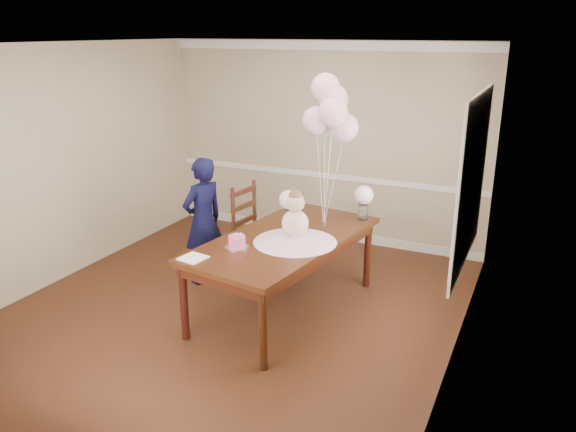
{
  "coord_description": "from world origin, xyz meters",
  "views": [
    {
      "loc": [
        2.79,
        -4.56,
        2.82
      ],
      "look_at": [
        0.53,
        0.27,
        1.05
      ],
      "focal_mm": 35.0,
      "sensor_mm": 36.0,
      "label": 1
    }
  ],
  "objects": [
    {
      "name": "floor",
      "position": [
        0.0,
        0.0,
        0.0
      ],
      "size": [
        4.5,
        5.0,
        0.0
      ],
      "primitive_type": "cube",
      "color": "black",
      "rests_on": "ground"
    },
    {
      "name": "ceiling",
      "position": [
        0.0,
        0.0,
        2.7
      ],
      "size": [
        4.5,
        5.0,
        0.02
      ],
      "primitive_type": "cube",
      "color": "white",
      "rests_on": "wall_back"
    },
    {
      "name": "wall_back",
      "position": [
        0.0,
        2.5,
        1.35
      ],
      "size": [
        4.5,
        0.02,
        2.7
      ],
      "primitive_type": "cube",
      "color": "tan",
      "rests_on": "floor"
    },
    {
      "name": "wall_front",
      "position": [
        0.0,
        -2.5,
        1.35
      ],
      "size": [
        4.5,
        0.02,
        2.7
      ],
      "primitive_type": "cube",
      "color": "tan",
      "rests_on": "floor"
    },
    {
      "name": "wall_left",
      "position": [
        -2.25,
        0.0,
        1.35
      ],
      "size": [
        0.02,
        5.0,
        2.7
      ],
      "primitive_type": "cube",
      "color": "tan",
      "rests_on": "floor"
    },
    {
      "name": "wall_right",
      "position": [
        2.25,
        0.0,
        1.35
      ],
      "size": [
        0.02,
        5.0,
        2.7
      ],
      "primitive_type": "cube",
      "color": "tan",
      "rests_on": "floor"
    },
    {
      "name": "chair_rail_trim",
      "position": [
        0.0,
        2.49,
        0.9
      ],
      "size": [
        4.5,
        0.02,
        0.07
      ],
      "primitive_type": "cube",
      "color": "white",
      "rests_on": "wall_back"
    },
    {
      "name": "crown_molding",
      "position": [
        0.0,
        2.49,
        2.63
      ],
      "size": [
        4.5,
        0.02,
        0.12
      ],
      "primitive_type": "cube",
      "color": "white",
      "rests_on": "wall_back"
    },
    {
      "name": "baseboard_trim",
      "position": [
        0.0,
        2.49,
        0.06
      ],
      "size": [
        4.5,
        0.02,
        0.12
      ],
      "primitive_type": "cube",
      "color": "silver",
      "rests_on": "floor"
    },
    {
      "name": "window_frame",
      "position": [
        2.23,
        0.5,
        1.55
      ],
      "size": [
        0.02,
        1.66,
        1.56
      ],
      "primitive_type": "cube",
      "color": "white",
      "rests_on": "wall_right"
    },
    {
      "name": "window_blinds",
      "position": [
        2.21,
        0.5,
        1.55
      ],
      "size": [
        0.01,
        1.5,
        1.4
      ],
      "primitive_type": "cube",
      "color": "silver",
      "rests_on": "wall_right"
    },
    {
      "name": "dining_table_top",
      "position": [
        0.5,
        0.25,
        0.8
      ],
      "size": [
        1.41,
        2.33,
        0.05
      ],
      "primitive_type": "cube",
      "rotation": [
        0.0,
        0.0,
        -0.15
      ],
      "color": "black",
      "rests_on": "table_leg_fl"
    },
    {
      "name": "table_apron",
      "position": [
        0.5,
        0.25,
        0.71
      ],
      "size": [
        1.29,
        2.21,
        0.11
      ],
      "primitive_type": "cube",
      "rotation": [
        0.0,
        0.0,
        -0.15
      ],
      "color": "black",
      "rests_on": "table_leg_fl"
    },
    {
      "name": "table_leg_fl",
      "position": [
        -0.11,
        -0.68,
        0.38
      ],
      "size": [
        0.09,
        0.09,
        0.77
      ],
      "primitive_type": "cylinder",
      "rotation": [
        0.0,
        0.0,
        -0.15
      ],
      "color": "black",
      "rests_on": "floor"
    },
    {
      "name": "table_leg_fr",
      "position": [
        0.8,
        -0.81,
        0.38
      ],
      "size": [
        0.09,
        0.09,
        0.77
      ],
      "primitive_type": "cylinder",
      "rotation": [
        0.0,
        0.0,
        -0.15
      ],
      "color": "black",
      "rests_on": "floor"
    },
    {
      "name": "table_leg_bl",
      "position": [
        0.19,
        1.32,
        0.38
      ],
      "size": [
        0.09,
        0.09,
        0.77
      ],
      "primitive_type": "cylinder",
      "rotation": [
        0.0,
        0.0,
        -0.15
      ],
      "color": "black",
      "rests_on": "floor"
    },
    {
      "name": "table_leg_br",
      "position": [
        1.1,
        1.19,
        0.38
      ],
      "size": [
        0.09,
        0.09,
        0.77
      ],
      "primitive_type": "cylinder",
      "rotation": [
        0.0,
        0.0,
        -0.15
      ],
      "color": "black",
      "rests_on": "floor"
    },
    {
      "name": "baby_skirt",
      "position": [
        0.65,
        0.18,
        0.88
      ],
      "size": [
        0.95,
        0.95,
        0.11
      ],
      "primitive_type": "cone",
      "rotation": [
        0.0,
        0.0,
        -0.15
      ],
      "color": "#EAACCF",
      "rests_on": "dining_table_top"
    },
    {
      "name": "baby_torso",
      "position": [
        0.65,
        0.18,
        1.02
      ],
      "size": [
        0.26,
        0.26,
        0.26
      ],
      "primitive_type": "sphere",
      "color": "#FFA1BB",
      "rests_on": "baby_skirt"
    },
    {
      "name": "baby_head",
      "position": [
        0.65,
        0.18,
        1.23
      ],
      "size": [
        0.19,
        0.19,
        0.19
      ],
      "primitive_type": "sphere",
      "color": "#D0AF8F",
      "rests_on": "baby_torso"
    },
    {
      "name": "baby_hair",
      "position": [
        0.65,
        0.18,
        1.3
      ],
      "size": [
        0.13,
        0.13,
        0.13
      ],
      "primitive_type": "sphere",
      "color": "brown",
      "rests_on": "baby_head"
    },
    {
      "name": "cake_platter",
      "position": [
        0.2,
        -0.2,
        0.83
      ],
      "size": [
        0.27,
        0.27,
        0.01
      ],
      "primitive_type": "cylinder",
      "rotation": [
        0.0,
        0.0,
        -0.15
      ],
      "color": "silver",
      "rests_on": "dining_table_top"
    },
    {
      "name": "birthday_cake",
      "position": [
        0.2,
        -0.2,
        0.89
      ],
      "size": [
        0.19,
        0.19,
        0.11
      ],
      "primitive_type": "cylinder",
      "rotation": [
        0.0,
        0.0,
        -0.15
      ],
      "color": "#E2478D",
      "rests_on": "cake_platter"
    },
    {
      "name": "cake_flower_a",
      "position": [
        0.2,
        -0.2,
        0.96
      ],
      "size": [
        0.03,
        0.03,
        0.03
      ],
      "primitive_type": "sphere",
      "color": "silver",
      "rests_on": "birthday_cake"
    },
    {
      "name": "cake_flower_b",
      "position": [
        0.24,
        -0.18,
        0.96
      ],
      "size": [
        0.03,
        0.03,
        0.03
      ],
      "primitive_type": "sphere",
      "color": "silver",
      "rests_on": "birthday_cake"
    },
    {
      "name": "rose_vase_near",
      "position": [
        0.38,
        0.6,
        0.91
      ],
      "size": [
        0.12,
        0.12,
        0.18
      ],
      "primitive_type": "cylinder",
      "rotation": [
        0.0,
        0.0,
        -0.15
      ],
      "color": "silver",
      "rests_on": "dining_table_top"
    },
    {
      "name": "roses_near",
      "position": [
        0.38,
        0.6,
        1.11
      ],
      "size": [
        0.21,
        0.21,
        0.21
      ],
      "primitive_type": "sphere",
      "color": "#F6CED2",
      "rests_on": "rose_vase_near"
    },
    {
      "name": "rose_vase_far",
      "position": [
        1.05,
        1.12,
        0.91
      ],
      "size": [
        0.12,
        0.12,
        0.18
      ],
      "primitive_type": "cylinder",
      "rotation": [
        0.0,
        0.0,
        -0.15
      ],
      "color": "silver",
      "rests_on": "dining_table_top"
    },
    {
      "name": "roses_far",
      "position": [
        1.05,
        1.12,
        1.11
      ],
      "size": [
        0.21,
        0.21,
        0.21
      ],
      "primitive_type": "sphere",
      "color": "white",
      "rests_on": "rose_vase_far"
    },
    {
      "name": "napkin",
      "position": [
        -0.02,
        -0.61,
        0.83
      ],
      "size": [
        0.25,
        0.25,
        0.01
      ],
      "primitive_type": "cube",
      "rotation": [
        0.0,
        0.0,
        -0.15
      ],
      "color": "white",
      "rests_on": "dining_table_top"
    },
    {
      "name": "balloon_weight",
      "position": [
        0.69,
        0.84,
        0.83
      ],
      "size": [
        0.05,
        0.05,
        0.02
      ],
      "primitive_type": "cylinder",
      "rotation": [
        0.0,
        0.0,
        -0.15
      ],
      "color": "white",
      "rests_on": "dining_table_top"
    },
    {
      "name": "balloon_a",
      "position": [
        0.58,
        0.85,
        1.92
      ],
      "size": [
        0.31,
        0.31,
        0.31
      ],
      "primitive_type": "sphere",
      "color": "#F8B0D3",
      "rests_on": "balloon_ribbon_a"
    },
    {
      "name": "balloon_b",
      "position": [
        0.79,
        0.76,
        2.03
      ],
      "size": [
        0.31,
        0.31,
        0.31
      ],
      "primitive_type": "sphere",
      "color": "#FFB4CD",
      "rests_on": "balloon_ribbon_b"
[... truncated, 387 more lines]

